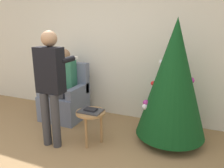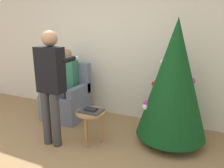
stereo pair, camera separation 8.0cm
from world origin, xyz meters
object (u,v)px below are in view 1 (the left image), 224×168
Objects in this scene: person_standing at (50,80)px; side_stool at (91,117)px; person_seated at (64,81)px; armchair at (66,99)px; christmas_tree at (173,79)px.

person_standing is 0.77m from side_stool.
person_standing is at bearing -65.16° from person_seated.
armchair is at bearing 114.10° from person_standing.
armchair is at bearing 90.00° from person_seated.
christmas_tree is 3.60× the size of side_stool.
christmas_tree is 1.30m from side_stool.
side_stool is at bearing -36.71° from armchair.
armchair is 0.80× the size of person_seated.
person_standing is at bearing -154.34° from christmas_tree.
christmas_tree is at bearing -3.01° from person_seated.
person_standing is (0.39, -0.85, 0.26)m from person_seated.
person_standing is (0.39, -0.88, 0.62)m from armchair.
side_stool is (0.89, -0.66, 0.07)m from armchair.
person_standing reaches higher than person_seated.
person_seated is 1.13m from side_stool.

